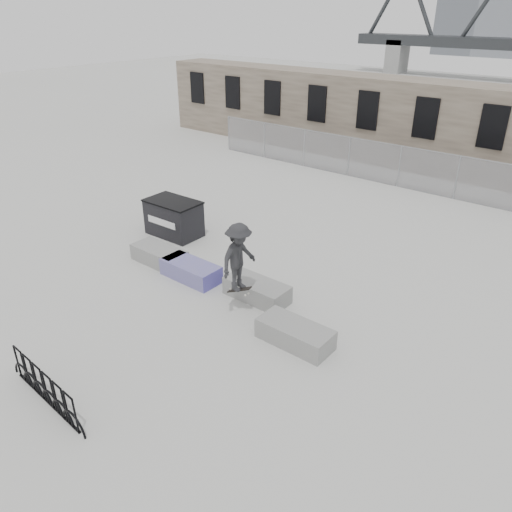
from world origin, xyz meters
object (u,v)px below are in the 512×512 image
at_px(planter_center_right, 257,289).
at_px(bike_rack, 45,387).
at_px(planter_center_left, 191,270).
at_px(dumpster, 174,218).
at_px(skateboarder, 239,257).
at_px(planter_offset, 295,333).
at_px(planter_far_left, 159,255).

xyz_separation_m(planter_center_right, bike_rack, (-0.83, -6.39, 0.14)).
relative_size(planter_center_left, bike_rack, 0.64).
bearing_deg(planter_center_right, dumpster, 163.08).
relative_size(planter_center_right, dumpster, 0.94).
bearing_deg(skateboarder, planter_center_right, -0.57).
bearing_deg(bike_rack, planter_offset, 60.33).
relative_size(planter_center_left, planter_center_right, 1.00).
bearing_deg(skateboarder, bike_rack, 169.49).
relative_size(bike_rack, skateboarder, 1.42).
bearing_deg(planter_center_right, skateboarder, -88.72).
bearing_deg(dumpster, planter_center_left, -36.04).
bearing_deg(bike_rack, planter_center_right, 82.60).
bearing_deg(bike_rack, planter_far_left, 117.95).
relative_size(planter_center_right, planter_offset, 1.00).
bearing_deg(skateboarder, planter_offset, -99.50).
bearing_deg(bike_rack, planter_center_left, 104.93).
bearing_deg(planter_center_left, planter_center_right, 9.06).
distance_m(planter_offset, dumpster, 8.08).
xyz_separation_m(planter_far_left, dumpster, (-1.35, 1.95, 0.39)).
relative_size(planter_offset, bike_rack, 0.64).
height_order(planter_far_left, skateboarder, skateboarder).
height_order(planter_far_left, planter_center_left, same).
height_order(planter_center_left, bike_rack, bike_rack).
distance_m(planter_far_left, dumpster, 2.40).
xyz_separation_m(planter_center_left, dumpster, (-2.98, 2.03, 0.39)).
relative_size(planter_far_left, planter_center_right, 1.00).
relative_size(planter_center_left, planter_offset, 1.00).
distance_m(dumpster, bike_rack, 9.25).
bearing_deg(bike_rack, skateboarder, 81.34).
xyz_separation_m(planter_center_left, bike_rack, (1.60, -6.00, 0.14)).
xyz_separation_m(planter_far_left, planter_offset, (6.24, -0.81, 0.00)).
xyz_separation_m(planter_far_left, bike_rack, (3.23, -6.09, 0.14)).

